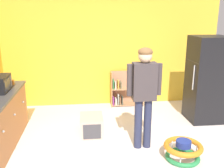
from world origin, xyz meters
TOP-DOWN VIEW (x-y plane):
  - ground_plane at (0.00, 0.00)m, footprint 12.00×12.00m
  - back_wall at (0.00, 2.33)m, footprint 5.20×0.06m
  - refrigerator at (1.84, 1.07)m, footprint 0.73×0.68m
  - bookshelf at (0.29, 2.15)m, footprint 0.80×0.28m
  - standing_person at (0.26, 0.04)m, footprint 0.57×0.23m
  - baby_walker at (0.81, -0.41)m, footprint 0.60×0.60m
  - pet_carrier at (-0.58, 0.61)m, footprint 0.42×0.55m
  - orange_cup at (-2.06, 1.05)m, footprint 0.08×0.08m
  - white_cup at (-2.17, 0.99)m, footprint 0.08×0.08m

SIDE VIEW (x-z plane):
  - ground_plane at x=0.00m, z-range 0.00..0.00m
  - baby_walker at x=0.81m, z-range 0.00..0.32m
  - pet_carrier at x=-0.58m, z-range 0.00..0.36m
  - bookshelf at x=0.29m, z-range -0.06..0.79m
  - refrigerator at x=1.84m, z-range 0.00..1.78m
  - orange_cup at x=-2.06m, z-range 0.90..0.99m
  - white_cup at x=-2.17m, z-range 0.90..0.99m
  - standing_person at x=0.26m, z-range 0.19..1.89m
  - back_wall at x=0.00m, z-range 0.00..2.70m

